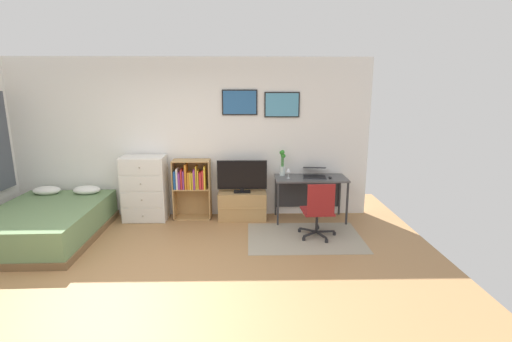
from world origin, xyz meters
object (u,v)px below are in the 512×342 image
(dresser, at_px, (145,188))
(bookshelf, at_px, (191,184))
(desk, at_px, (310,184))
(laptop, at_px, (315,173))
(tv_stand, at_px, (242,205))
(television, at_px, (242,176))
(office_chair, at_px, (319,209))
(bed, at_px, (46,223))
(wine_glass, at_px, (288,170))
(bamboo_vase, at_px, (283,162))
(computer_mouse, at_px, (330,177))

(dresser, height_order, bookshelf, dresser)
(dresser, xyz_separation_m, bookshelf, (0.77, 0.06, 0.06))
(bookshelf, relative_size, desk, 0.86)
(bookshelf, relative_size, laptop, 2.23)
(tv_stand, relative_size, desk, 0.68)
(television, xyz_separation_m, office_chair, (1.14, -0.87, -0.29))
(bookshelf, distance_m, tv_stand, 0.94)
(television, bearing_deg, dresser, 179.75)
(bed, xyz_separation_m, television, (2.89, 0.79, 0.50))
(dresser, xyz_separation_m, television, (1.64, -0.01, 0.20))
(television, xyz_separation_m, wine_glass, (0.77, -0.11, 0.13))
(bookshelf, height_order, wine_glass, bookshelf)
(desk, height_order, office_chair, office_chair)
(dresser, distance_m, laptop, 2.87)
(bookshelf, distance_m, television, 0.88)
(desk, xyz_separation_m, wine_glass, (-0.38, -0.12, 0.27))
(bamboo_vase, bearing_deg, wine_glass, -66.45)
(bed, distance_m, dresser, 1.52)
(bed, relative_size, bookshelf, 2.03)
(bed, bearing_deg, laptop, 9.87)
(bookshelf, xyz_separation_m, desk, (2.01, -0.05, -0.01))
(computer_mouse, bearing_deg, bed, -171.35)
(office_chair, relative_size, computer_mouse, 8.27)
(bed, relative_size, desk, 1.74)
(wine_glass, bearing_deg, office_chair, -64.00)
(laptop, height_order, wine_glass, wine_glass)
(bamboo_vase, relative_size, wine_glass, 2.47)
(desk, height_order, laptop, laptop)
(computer_mouse, bearing_deg, bamboo_vase, 164.36)
(wine_glass, bearing_deg, bookshelf, 173.99)
(desk, relative_size, laptop, 2.60)
(laptop, bearing_deg, bamboo_vase, -179.69)
(television, relative_size, bamboo_vase, 1.88)
(bed, relative_size, dresser, 1.88)
(bamboo_vase, bearing_deg, bookshelf, -179.35)
(computer_mouse, distance_m, wine_glass, 0.70)
(bed, height_order, bamboo_vase, bamboo_vase)
(television, distance_m, wine_glass, 0.78)
(tv_stand, bearing_deg, bed, -164.24)
(bed, height_order, office_chair, office_chair)
(dresser, distance_m, television, 1.65)
(tv_stand, xyz_separation_m, wine_glass, (0.77, -0.13, 0.64))
(bed, bearing_deg, desk, 10.11)
(desk, relative_size, bamboo_vase, 2.68)
(bed, xyz_separation_m, office_chair, (4.03, -0.07, 0.21))
(bed, relative_size, tv_stand, 2.55)
(dresser, xyz_separation_m, tv_stand, (1.64, 0.02, -0.31))
(office_chair, bearing_deg, desk, 86.36)
(television, relative_size, office_chair, 0.97)
(tv_stand, bearing_deg, laptop, -0.29)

